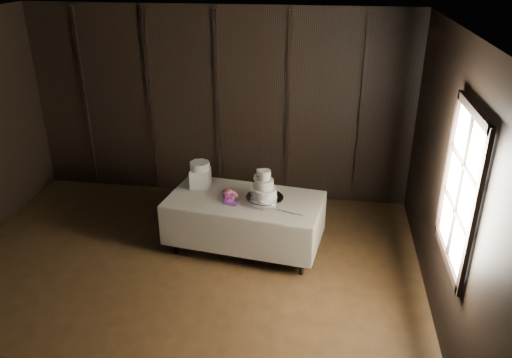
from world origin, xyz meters
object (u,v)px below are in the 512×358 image
at_px(wedding_cake, 262,187).
at_px(small_cake, 200,166).
at_px(display_table, 245,222).
at_px(bouquet, 229,195).
at_px(cake_stand, 265,200).
at_px(box_pedestal, 201,178).

bearing_deg(wedding_cake, small_cake, 177.03).
bearing_deg(small_cake, display_table, -22.76).
xyz_separation_m(display_table, bouquet, (-0.20, -0.06, 0.41)).
distance_m(display_table, wedding_cake, 0.64).
height_order(display_table, cake_stand, cake_stand).
distance_m(cake_stand, bouquet, 0.47).
relative_size(cake_stand, wedding_cake, 1.32).
relative_size(bouquet, small_cake, 1.46).
bearing_deg(cake_stand, wedding_cake, -150.26).
relative_size(cake_stand, bouquet, 1.25).
height_order(cake_stand, small_cake, small_cake).
distance_m(wedding_cake, box_pedestal, 0.99).
distance_m(display_table, bouquet, 0.45).
bearing_deg(small_cake, box_pedestal, 0.00).
relative_size(display_table, cake_stand, 4.35).
bearing_deg(display_table, wedding_cake, -15.80).
height_order(display_table, box_pedestal, box_pedestal).
relative_size(display_table, bouquet, 5.46).
bearing_deg(cake_stand, bouquet, 175.63).
bearing_deg(box_pedestal, small_cake, 0.00).
bearing_deg(wedding_cake, cake_stand, 49.66).
bearing_deg(box_pedestal, bouquet, -35.67).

